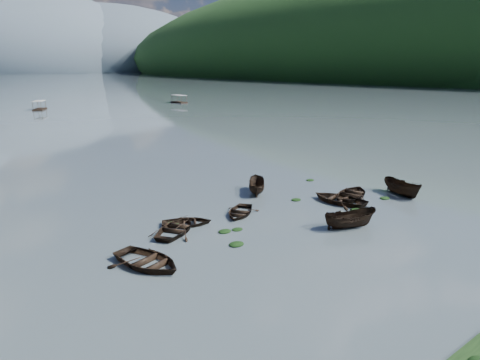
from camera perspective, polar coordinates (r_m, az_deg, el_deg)
ground_plane at (r=31.63m, az=13.58°, el=-7.99°), size 2400.00×2400.00×0.00m
right_hill_far at (r=538.62m, az=26.65°, el=12.23°), size 520.00×1200.00×190.00m
haze_mtn_c at (r=932.29m, az=-28.45°, el=12.57°), size 520.00×520.00×260.00m
haze_mtn_d at (r=979.94m, az=-17.81°, el=13.67°), size 520.00×520.00×220.00m
rowboat_0 at (r=27.94m, az=-12.22°, el=-11.10°), size 4.89×5.88×1.05m
rowboat_1 at (r=32.79m, az=-8.46°, el=-6.87°), size 5.59×5.26×0.94m
rowboat_2 at (r=34.38m, az=14.38°, el=-6.14°), size 4.63×3.12×1.67m
rowboat_3 at (r=40.29m, az=13.10°, el=-2.90°), size 4.55×5.70×1.05m
rowboat_4 at (r=42.18m, az=14.76°, el=-2.20°), size 6.03×5.21×1.05m
rowboat_5 at (r=44.27m, az=20.74°, el=-1.88°), size 2.78×4.82×1.75m
rowboat_6 at (r=34.09m, az=-7.07°, el=-5.95°), size 4.76×4.32×0.81m
rowboat_7 at (r=36.12m, az=-0.04°, el=-4.60°), size 4.92×4.70×0.83m
rowboat_8 at (r=42.13m, az=2.19°, el=-1.72°), size 3.84×4.17×1.60m
weed_clump_0 at (r=30.22m, az=-0.47°, el=-8.66°), size 1.12×0.92×0.25m
weed_clump_1 at (r=32.46m, az=-2.05°, el=-6.94°), size 1.04×0.83×0.23m
weed_clump_2 at (r=38.34m, az=15.18°, el=-3.97°), size 1.07×0.86×0.23m
weed_clump_3 at (r=40.16m, az=7.49°, el=-2.69°), size 0.96×0.81×0.21m
weed_clump_4 at (r=42.54m, az=18.74°, el=-2.37°), size 1.04×0.82×0.21m
weed_clump_5 at (r=34.30m, az=-9.02°, el=-5.90°), size 1.17×0.94×0.25m
weed_clump_6 at (r=32.85m, az=-0.36°, el=-6.66°), size 0.89×0.74×0.19m
weed_clump_7 at (r=47.19m, az=9.34°, el=-0.07°), size 0.94×0.76×0.21m
pontoon_centre at (r=134.28m, az=-25.13°, el=8.47°), size 5.12×6.77×2.40m
pontoon_right at (r=146.39m, az=-8.09°, el=10.16°), size 3.08×6.54×2.45m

